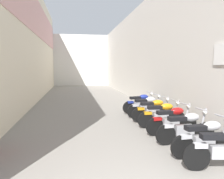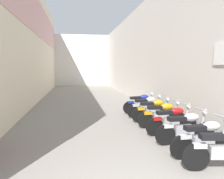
# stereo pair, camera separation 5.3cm
# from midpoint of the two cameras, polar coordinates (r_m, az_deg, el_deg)

# --- Properties ---
(ground_plane) EXTENTS (40.40, 40.40, 0.00)m
(ground_plane) POSITION_cam_midpoint_polar(r_m,az_deg,el_deg) (12.96, -5.43, -4.15)
(ground_plane) COLOR gray
(building_left) EXTENTS (0.45, 24.40, 7.65)m
(building_left) POSITION_cam_midpoint_polar(r_m,az_deg,el_deg) (15.00, -19.57, 11.72)
(building_left) COLOR beige
(building_left) RESTS_ON ground
(building_right) EXTENTS (0.45, 24.40, 6.13)m
(building_right) POSITION_cam_midpoint_polar(r_m,az_deg,el_deg) (15.38, 6.89, 8.85)
(building_right) COLOR beige
(building_right) RESTS_ON ground
(building_far_end) EXTENTS (9.45, 2.00, 6.11)m
(building_far_end) POSITION_cam_midpoint_polar(r_m,az_deg,el_deg) (27.97, -7.77, 7.43)
(building_far_end) COLOR silver
(building_far_end) RESTS_ON ground
(motorcycle_second) EXTENTS (1.85, 0.58, 1.04)m
(motorcycle_second) POSITION_cam_midpoint_polar(r_m,az_deg,el_deg) (6.07, 23.14, -11.31)
(motorcycle_second) COLOR black
(motorcycle_second) RESTS_ON ground
(motorcycle_third) EXTENTS (1.85, 0.58, 1.04)m
(motorcycle_third) POSITION_cam_midpoint_polar(r_m,az_deg,el_deg) (6.87, 18.73, -9.16)
(motorcycle_third) COLOR black
(motorcycle_third) RESTS_ON ground
(motorcycle_fourth) EXTENTS (1.85, 0.58, 1.04)m
(motorcycle_fourth) POSITION_cam_midpoint_polar(r_m,az_deg,el_deg) (7.65, 15.49, -7.53)
(motorcycle_fourth) COLOR black
(motorcycle_fourth) RESTS_ON ground
(motorcycle_fifth) EXTENTS (1.85, 0.58, 1.04)m
(motorcycle_fifth) POSITION_cam_midpoint_polar(r_m,az_deg,el_deg) (8.42, 13.02, -6.25)
(motorcycle_fifth) COLOR black
(motorcycle_fifth) RESTS_ON ground
(motorcycle_sixth) EXTENTS (1.85, 0.58, 1.04)m
(motorcycle_sixth) POSITION_cam_midpoint_polar(r_m,az_deg,el_deg) (9.22, 10.91, -5.16)
(motorcycle_sixth) COLOR black
(motorcycle_sixth) RESTS_ON ground
(motorcycle_seventh) EXTENTS (1.85, 0.58, 1.04)m
(motorcycle_seventh) POSITION_cam_midpoint_polar(r_m,az_deg,el_deg) (10.01, 9.20, -4.26)
(motorcycle_seventh) COLOR black
(motorcycle_seventh) RESTS_ON ground
(motorcycle_eighth) EXTENTS (1.83, 0.58, 1.04)m
(motorcycle_eighth) POSITION_cam_midpoint_polar(r_m,az_deg,el_deg) (10.88, 7.62, -3.42)
(motorcycle_eighth) COLOR black
(motorcycle_eighth) RESTS_ON ground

